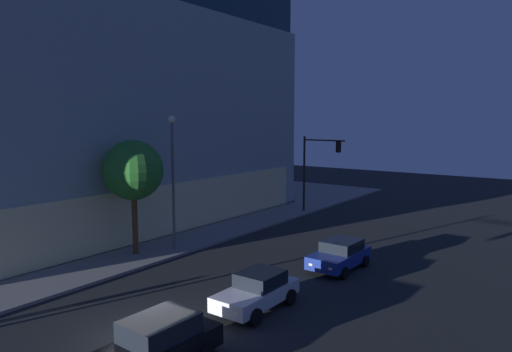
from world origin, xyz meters
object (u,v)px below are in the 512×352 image
(sidewalk_tree, at_px, (133,171))
(car_blue, at_px, (340,254))
(car_white, at_px, (257,291))
(modern_building, at_px, (52,102))
(street_lamp_sidewalk, at_px, (173,166))
(traffic_light_far_corner, at_px, (316,162))
(car_black, at_px, (154,346))

(sidewalk_tree, xyz_separation_m, car_blue, (4.96, -10.74, -4.29))
(car_white, bearing_deg, car_blue, -3.72)
(car_blue, bearing_deg, sidewalk_tree, 114.79)
(modern_building, xyz_separation_m, car_white, (-7.42, -27.92, -8.83))
(modern_building, distance_m, street_lamp_sidewalk, 19.50)
(modern_building, bearing_deg, traffic_light_far_corner, -60.10)
(modern_building, xyz_separation_m, sidewalk_tree, (-5.44, -17.63, -4.55))
(car_white, bearing_deg, modern_building, 75.12)
(car_white, xyz_separation_m, car_blue, (6.94, -0.45, -0.01))
(car_black, height_order, car_white, car_black)
(modern_building, bearing_deg, car_blue, -90.97)
(modern_building, bearing_deg, car_black, -115.30)
(modern_building, height_order, car_black, modern_building)
(street_lamp_sidewalk, xyz_separation_m, sidewalk_tree, (-2.09, 1.07, -0.14))
(street_lamp_sidewalk, bearing_deg, car_black, -136.48)
(modern_building, distance_m, car_blue, 29.72)
(traffic_light_far_corner, distance_m, car_white, 20.88)
(traffic_light_far_corner, height_order, street_lamp_sidewalk, street_lamp_sidewalk)
(street_lamp_sidewalk, height_order, car_blue, street_lamp_sidewalk)
(modern_building, relative_size, car_black, 6.74)
(car_black, distance_m, car_blue, 12.83)
(car_white, bearing_deg, sidewalk_tree, 79.12)
(sidewalk_tree, bearing_deg, car_black, -126.78)
(car_white, bearing_deg, car_black, -177.73)
(traffic_light_far_corner, height_order, car_blue, traffic_light_far_corner)
(sidewalk_tree, distance_m, car_white, 11.32)
(street_lamp_sidewalk, bearing_deg, car_white, -113.81)
(traffic_light_far_corner, xyz_separation_m, car_black, (-24.94, -7.93, -3.66))
(car_blue, bearing_deg, street_lamp_sidewalk, 106.51)
(sidewalk_tree, relative_size, car_white, 1.62)
(car_white, relative_size, car_blue, 1.01)
(traffic_light_far_corner, xyz_separation_m, street_lamp_sidewalk, (-14.98, 1.53, 0.71))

